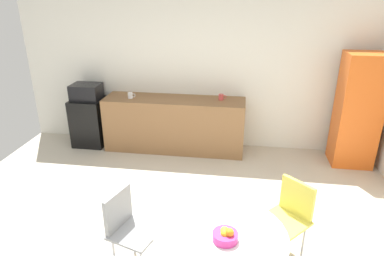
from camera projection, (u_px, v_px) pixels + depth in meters
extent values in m
cube|color=white|center=(195.00, 71.00, 5.76)|extent=(6.00, 0.10, 2.60)
cube|color=brown|center=(175.00, 124.00, 5.81)|extent=(2.34, 0.60, 0.90)
cube|color=black|center=(90.00, 121.00, 6.03)|extent=(0.54, 0.54, 0.83)
cube|color=black|center=(86.00, 92.00, 5.82)|extent=(0.48, 0.38, 0.26)
cube|color=orange|center=(358.00, 111.00, 5.17)|extent=(0.60, 0.50, 1.75)
cylinder|color=white|center=(221.00, 235.00, 2.81)|extent=(1.10, 1.10, 0.03)
cylinder|color=silver|center=(284.00, 255.00, 3.31)|extent=(0.02, 0.02, 0.42)
cylinder|color=silver|center=(259.00, 238.00, 3.53)|extent=(0.02, 0.02, 0.42)
cylinder|color=silver|center=(303.00, 241.00, 3.49)|extent=(0.02, 0.02, 0.42)
cylinder|color=silver|center=(278.00, 226.00, 3.72)|extent=(0.02, 0.02, 0.42)
cube|color=#D8CC4C|center=(283.00, 222.00, 3.43)|extent=(0.59, 0.59, 0.03)
cube|color=#D8CC4C|center=(297.00, 198.00, 3.46)|extent=(0.30, 0.29, 0.38)
cylinder|color=silver|center=(159.00, 246.00, 3.43)|extent=(0.02, 0.02, 0.42)
cylinder|color=silver|center=(133.00, 236.00, 3.56)|extent=(0.02, 0.02, 0.42)
cylinder|color=silver|center=(114.00, 256.00, 3.30)|extent=(0.02, 0.02, 0.42)
cube|color=gray|center=(136.00, 232.00, 3.28)|extent=(0.53, 0.53, 0.03)
cube|color=gray|center=(118.00, 209.00, 3.28)|extent=(0.16, 0.37, 0.38)
cylinder|color=#D8338C|center=(225.00, 237.00, 2.73)|extent=(0.21, 0.21, 0.07)
sphere|color=#66B233|center=(225.00, 231.00, 2.73)|extent=(0.07, 0.07, 0.07)
sphere|color=yellow|center=(225.00, 234.00, 2.70)|extent=(0.07, 0.07, 0.07)
sphere|color=orange|center=(227.00, 232.00, 2.71)|extent=(0.07, 0.07, 0.07)
sphere|color=yellow|center=(225.00, 233.00, 2.71)|extent=(0.07, 0.07, 0.07)
sphere|color=orange|center=(230.00, 232.00, 2.68)|extent=(0.07, 0.07, 0.07)
cylinder|color=white|center=(130.00, 95.00, 5.66)|extent=(0.08, 0.08, 0.09)
torus|color=white|center=(134.00, 95.00, 5.65)|extent=(0.06, 0.01, 0.06)
cylinder|color=#D84C4C|center=(221.00, 97.00, 5.58)|extent=(0.08, 0.08, 0.09)
torus|color=#D84C4C|center=(225.00, 97.00, 5.57)|extent=(0.06, 0.01, 0.06)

